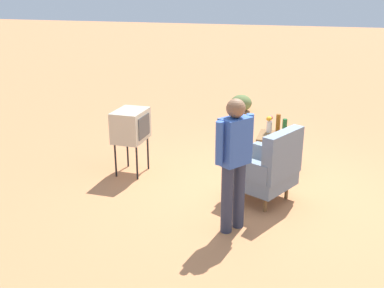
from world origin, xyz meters
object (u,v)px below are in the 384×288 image
Objects in this scene: tv_on_stand at (131,126)px; bottle_wine_green at (284,129)px; armchair at (268,168)px; person_standing at (234,158)px; flower_vase at (269,123)px; soda_can_red at (286,132)px; side_table at (276,141)px; bottle_tall_amber at (278,124)px.

bottle_wine_green is at bearing 102.18° from tv_on_stand.
person_standing is at bearing -18.65° from armchair.
tv_on_stand is at bearing -77.82° from bottle_wine_green.
flower_vase is at bearing -173.18° from armchair.
tv_on_stand is at bearing -73.06° from soda_can_red.
side_table is 0.60× the size of tv_on_stand.
side_table is 0.32m from bottle_wine_green.
soda_can_red is at bearing 175.13° from bottle_wine_green.
armchair is 1.24m from flower_vase.
flower_vase is at bearing -136.12° from side_table.
bottle_wine_green is (-1.79, 0.41, -0.16)m from person_standing.
person_standing is at bearing -8.47° from side_table.
person_standing reaches higher than armchair.
flower_vase is (-0.79, 2.03, -0.01)m from tv_on_stand.
armchair reaches higher than bottle_wine_green.
flower_vase is at bearing 111.16° from tv_on_stand.
bottle_tall_amber is at bearing 110.32° from tv_on_stand.
side_table is 1.95× the size of bottle_wine_green.
side_table is at bearing 171.53° from person_standing.
armchair is 1.70× the size of side_table.
side_table is at bearing -67.96° from soda_can_red.
person_standing is at bearing -12.23° from soda_can_red.
soda_can_red is 0.41× the size of bottle_tall_amber.
flower_vase is (-2.08, 0.15, -0.17)m from person_standing.
armchair is 0.96m from bottle_wine_green.
side_table is 2.00m from person_standing.
bottle_tall_amber is (-0.16, -0.00, 0.24)m from side_table.
tv_on_stand is 3.89× the size of flower_vase.
armchair reaches higher than bottle_tall_amber.
flower_vase is at bearing -83.33° from bottle_tall_amber.
side_table is 0.29m from bottle_tall_amber.
soda_can_red is at bearing 112.04° from side_table.
tv_on_stand reaches higher than soda_can_red.
armchair is at bearing -6.96° from soda_can_red.
flower_vase is at bearing -138.06° from bottle_wine_green.
armchair is at bearing 0.45° from bottle_tall_amber.
side_table is 2.08× the size of bottle_tall_amber.
person_standing is 5.12× the size of bottle_wine_green.
side_table is at bearing -139.98° from bottle_wine_green.
bottle_wine_green reaches higher than soda_can_red.
bottle_wine_green is 0.23m from soda_can_red.
flower_vase is at bearing -106.43° from soda_can_red.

